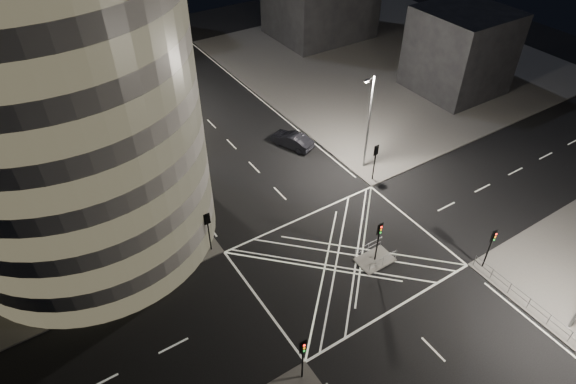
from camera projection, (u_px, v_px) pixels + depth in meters
ground at (344, 259)px, 39.69m from camera, size 120.00×120.00×0.00m
sidewalk_far_right at (388, 60)px, 69.17m from camera, size 42.00×42.00×0.15m
central_island at (375, 260)px, 39.50m from camera, size 3.00×2.00×0.15m
building_right_near at (460, 51)px, 59.23m from camera, size 10.00×10.00×10.00m
tree_a at (175, 204)px, 38.35m from camera, size 4.13×4.13×6.60m
tree_b at (147, 160)px, 41.83m from camera, size 5.20×5.20×7.83m
tree_c at (127, 137)px, 46.28m from camera, size 3.74×3.74×6.10m
tree_d at (104, 96)px, 49.05m from camera, size 5.49×5.49×8.84m
tree_e at (91, 84)px, 53.72m from camera, size 4.05×4.05×6.78m
traffic_signal_fl at (208, 225)px, 38.56m from camera, size 0.55×0.22×4.00m
traffic_signal_nl at (303, 353)px, 29.77m from camera, size 0.55×0.22×4.00m
traffic_signal_fr at (375, 156)px, 45.88m from camera, size 0.55×0.22×4.00m
traffic_signal_nr at (491, 242)px, 37.09m from camera, size 0.55×0.22×4.00m
traffic_signal_island at (379, 235)px, 37.69m from camera, size 0.55×0.22×4.00m
street_lamp_left_near at (170, 169)px, 39.98m from camera, size 1.25×0.25×10.00m
street_lamp_left_far at (106, 84)px, 51.61m from camera, size 1.25×0.25×10.00m
street_lamp_right_far at (369, 120)px, 45.89m from camera, size 1.25×0.25×10.00m
railing_near_right at (539, 311)px, 34.84m from camera, size 0.06×11.70×1.10m
railing_island_south at (383, 261)px, 38.52m from camera, size 2.80×0.06×1.10m
railing_island_north at (368, 248)px, 39.69m from camera, size 2.80×0.06×1.10m
sedan at (292, 140)px, 51.81m from camera, size 3.33×5.17×1.61m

